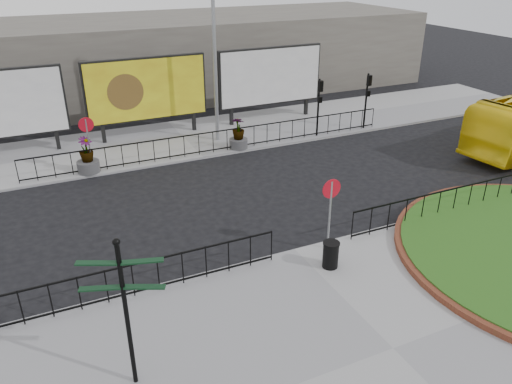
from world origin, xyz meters
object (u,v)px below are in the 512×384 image
litter_bin (331,254)px  planter_b (238,136)px  planter_a (87,159)px  lamp_post (215,46)px  fingerpost_sign (125,300)px  billboard_mid (147,90)px

litter_bin → planter_b: planter_b is taller
litter_bin → planter_a: planter_a is taller
lamp_post → planter_a: lamp_post is taller
fingerpost_sign → planter_b: 15.14m
billboard_mid → fingerpost_sign: billboard_mid is taller
planter_a → planter_b: 7.17m
fingerpost_sign → planter_a: fingerpost_sign is taller
lamp_post → fingerpost_sign: lamp_post is taller
lamp_post → fingerpost_sign: (-7.45, -14.38, -2.45)m
lamp_post → planter_b: size_ratio=5.90×
litter_bin → planter_b: 10.85m
lamp_post → litter_bin: (-1.01, -12.34, -4.27)m
lamp_post → litter_bin: 13.10m
planter_b → fingerpost_sign: bearing=-121.9°
fingerpost_sign → planter_a: size_ratio=2.33×
fingerpost_sign → planter_b: bearing=82.9°
billboard_mid → planter_a: billboard_mid is taller
billboard_mid → planter_b: bearing=-45.6°
lamp_post → planter_a: size_ratio=5.74×
lamp_post → planter_b: 4.39m
lamp_post → litter_bin: bearing=-94.7°
billboard_mid → lamp_post: bearing=-33.3°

